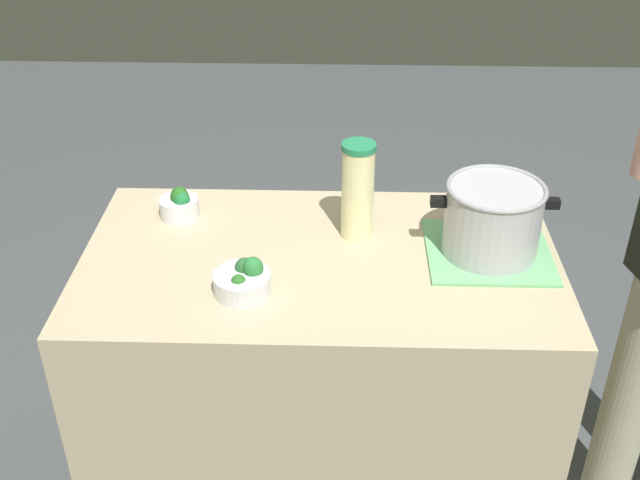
# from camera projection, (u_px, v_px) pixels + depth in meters

# --- Properties ---
(counter_slab) EXTENTS (1.21, 0.69, 0.91)m
(counter_slab) POSITION_uv_depth(u_px,v_px,m) (320.00, 390.00, 2.20)
(counter_slab) COLOR tan
(counter_slab) RESTS_ON ground_plane
(dish_cloth) EXTENTS (0.31, 0.30, 0.01)m
(dish_cloth) POSITION_uv_depth(u_px,v_px,m) (488.00, 252.00, 1.97)
(dish_cloth) COLOR #72BC7C
(dish_cloth) RESTS_ON counter_slab
(cooking_pot) EXTENTS (0.31, 0.25, 0.19)m
(cooking_pot) POSITION_uv_depth(u_px,v_px,m) (493.00, 218.00, 1.92)
(cooking_pot) COLOR #B7B7BC
(cooking_pot) RESTS_ON dish_cloth
(lemonade_pitcher) EXTENTS (0.09, 0.09, 0.26)m
(lemonade_pitcher) POSITION_uv_depth(u_px,v_px,m) (358.00, 190.00, 1.98)
(lemonade_pitcher) COLOR #F4E9A8
(lemonade_pitcher) RESTS_ON counter_slab
(broccoli_bowl_front) EXTENTS (0.11, 0.11, 0.09)m
(broccoli_bowl_front) POSITION_uv_depth(u_px,v_px,m) (180.00, 204.00, 2.11)
(broccoli_bowl_front) COLOR silver
(broccoli_bowl_front) RESTS_ON counter_slab
(broccoli_bowl_center) EXTENTS (0.14, 0.14, 0.09)m
(broccoli_bowl_center) POSITION_uv_depth(u_px,v_px,m) (244.00, 280.00, 1.81)
(broccoli_bowl_center) COLOR silver
(broccoli_bowl_center) RESTS_ON counter_slab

